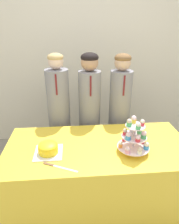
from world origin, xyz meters
The scene contains 8 objects.
wall_back centered at (0.00, 1.79, 1.35)m, with size 9.00×0.06×2.70m.
table centered at (0.00, 0.39, 0.36)m, with size 1.68×0.78×0.72m.
round_cake centered at (-0.44, 0.31, 0.77)m, with size 0.23×0.23×0.11m.
cake_knife centered at (-0.38, 0.14, 0.72)m, with size 0.28×0.14×0.01m.
cupcake_stand centered at (0.28, 0.28, 0.87)m, with size 0.27×0.27×0.32m.
student_0 centered at (-0.38, 0.99, 0.70)m, with size 0.25×0.26×1.46m.
student_1 centered at (-0.03, 0.99, 0.72)m, with size 0.25×0.25×1.46m.
student_2 centered at (0.32, 0.99, 0.70)m, with size 0.25×0.25×1.44m.
Camera 1 is at (-0.21, -1.12, 1.74)m, focal length 32.00 mm.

